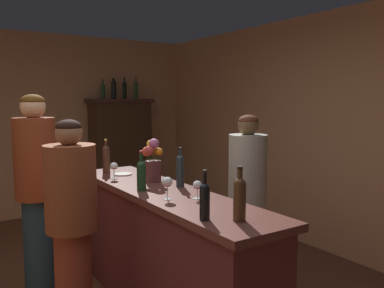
% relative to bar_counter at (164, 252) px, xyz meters
% --- Properties ---
extents(wall_right, '(0.12, 7.28, 2.63)m').
position_rel_bar_counter_xyz_m(wall_right, '(2.21, -0.21, 0.81)').
color(wall_right, tan).
rests_on(wall_right, ground).
extents(bar_counter, '(0.53, 2.35, 0.99)m').
position_rel_bar_counter_xyz_m(bar_counter, '(0.00, 0.00, 0.00)').
color(bar_counter, '#562426').
rests_on(bar_counter, ground).
extents(display_cabinet, '(0.96, 0.45, 1.69)m').
position_rel_bar_counter_xyz_m(display_cabinet, '(1.00, 3.11, 0.38)').
color(display_cabinet, '#3C2918').
rests_on(display_cabinet, ground).
extents(wine_bottle_pinot, '(0.07, 0.07, 0.32)m').
position_rel_bar_counter_xyz_m(wine_bottle_pinot, '(-0.09, 0.93, 0.64)').
color(wine_bottle_pinot, '#45281B').
rests_on(wine_bottle_pinot, bar_counter).
extents(wine_bottle_riesling, '(0.07, 0.07, 0.30)m').
position_rel_bar_counter_xyz_m(wine_bottle_riesling, '(-0.15, 0.08, 0.62)').
color(wine_bottle_riesling, '#19391F').
rests_on(wine_bottle_riesling, bar_counter).
extents(wine_bottle_syrah, '(0.06, 0.06, 0.31)m').
position_rel_bar_counter_xyz_m(wine_bottle_syrah, '(0.17, 0.03, 0.63)').
color(wine_bottle_syrah, '#252F33').
rests_on(wine_bottle_syrah, bar_counter).
extents(wine_bottle_malbec, '(0.07, 0.07, 0.32)m').
position_rel_bar_counter_xyz_m(wine_bottle_malbec, '(-0.03, -0.92, 0.63)').
color(wine_bottle_malbec, '#4C311C').
rests_on(wine_bottle_malbec, bar_counter).
extents(wine_bottle_rose, '(0.06, 0.06, 0.29)m').
position_rel_bar_counter_xyz_m(wine_bottle_rose, '(-0.18, -0.80, 0.61)').
color(wine_bottle_rose, black).
rests_on(wine_bottle_rose, bar_counter).
extents(wine_glass_front, '(0.07, 0.07, 0.14)m').
position_rel_bar_counter_xyz_m(wine_glass_front, '(-0.14, 0.62, 0.60)').
color(wine_glass_front, white).
rests_on(wine_glass_front, bar_counter).
extents(wine_glass_mid, '(0.07, 0.07, 0.13)m').
position_rel_bar_counter_xyz_m(wine_glass_mid, '(0.06, -0.37, 0.58)').
color(wine_glass_mid, white).
rests_on(wine_glass_mid, bar_counter).
extents(wine_glass_rear, '(0.08, 0.08, 0.16)m').
position_rel_bar_counter_xyz_m(wine_glass_rear, '(-0.12, -0.27, 0.61)').
color(wine_glass_rear, white).
rests_on(wine_glass_rear, bar_counter).
extents(flower_arrangement, '(0.17, 0.14, 0.37)m').
position_rel_bar_counter_xyz_m(flower_arrangement, '(0.08, 0.33, 0.67)').
color(flower_arrangement, '#552A29').
rests_on(flower_arrangement, bar_counter).
extents(cheese_plate, '(0.17, 0.17, 0.01)m').
position_rel_bar_counter_xyz_m(cheese_plate, '(-0.00, 0.76, 0.50)').
color(cheese_plate, white).
rests_on(cheese_plate, bar_counter).
extents(display_bottle_left, '(0.07, 0.07, 0.29)m').
position_rel_bar_counter_xyz_m(display_bottle_left, '(0.73, 3.11, 1.31)').
color(display_bottle_left, '#254A27').
rests_on(display_bottle_left, display_cabinet).
extents(display_bottle_midleft, '(0.07, 0.07, 0.33)m').
position_rel_bar_counter_xyz_m(display_bottle_midleft, '(0.90, 3.11, 1.35)').
color(display_bottle_midleft, black).
rests_on(display_bottle_midleft, display_cabinet).
extents(display_bottle_center, '(0.06, 0.06, 0.33)m').
position_rel_bar_counter_xyz_m(display_bottle_center, '(1.08, 3.11, 1.34)').
color(display_bottle_center, black).
rests_on(display_bottle_center, display_cabinet).
extents(display_bottle_midright, '(0.06, 0.06, 0.35)m').
position_rel_bar_counter_xyz_m(display_bottle_midright, '(1.27, 3.11, 1.34)').
color(display_bottle_midright, '#29522A').
rests_on(display_bottle_midright, display_cabinet).
extents(patron_tall, '(0.36, 0.36, 1.55)m').
position_rel_bar_counter_xyz_m(patron_tall, '(-0.67, 0.13, 0.34)').
color(patron_tall, brown).
rests_on(patron_tall, ground).
extents(patron_near_entrance, '(0.34, 0.34, 1.73)m').
position_rel_bar_counter_xyz_m(patron_near_entrance, '(-0.75, 0.82, 0.46)').
color(patron_near_entrance, '#1D3745').
rests_on(patron_near_entrance, ground).
extents(bartender, '(0.32, 0.32, 1.55)m').
position_rel_bar_counter_xyz_m(bartender, '(0.78, -0.08, 0.35)').
color(bartender, maroon).
rests_on(bartender, ground).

